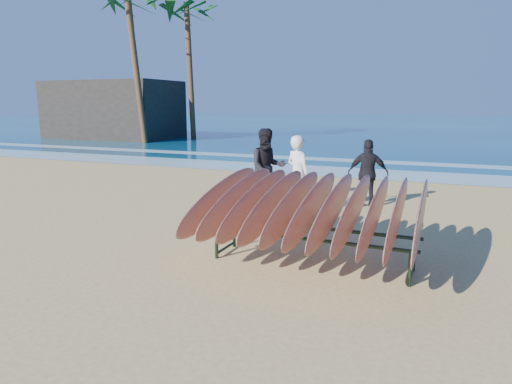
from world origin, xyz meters
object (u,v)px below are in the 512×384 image
(person_dark_b, at_px, (368,173))
(palm_left, at_px, (133,5))
(surfboard_rack, at_px, (312,208))
(palm_mid, at_px, (189,14))
(building, at_px, (114,110))
(person_dark_a, at_px, (267,167))
(person_white, at_px, (298,174))

(person_dark_b, height_order, palm_left, palm_left)
(surfboard_rack, height_order, palm_mid, palm_mid)
(surfboard_rack, distance_m, palm_left, 24.25)
(building, distance_m, palm_left, 8.15)
(building, xyz_separation_m, palm_left, (4.38, -3.03, 6.17))
(person_dark_b, xyz_separation_m, palm_left, (-15.92, 12.51, 7.35))
(person_dark_a, relative_size, person_dark_b, 1.15)
(person_dark_a, height_order, person_dark_b, person_dark_a)
(person_white, relative_size, person_dark_a, 0.94)
(person_dark_a, relative_size, palm_left, 0.21)
(person_dark_b, relative_size, palm_left, 0.18)
(person_dark_a, xyz_separation_m, palm_left, (-13.63, 13.26, 7.23))
(person_dark_b, distance_m, building, 25.59)
(person_dark_a, xyz_separation_m, person_dark_b, (2.29, 0.75, -0.12))
(person_white, relative_size, palm_mid, 0.19)
(surfboard_rack, xyz_separation_m, person_dark_a, (-2.15, 3.66, 0.03))
(person_dark_a, bearing_deg, palm_mid, 90.70)
(palm_left, bearing_deg, building, 145.37)
(surfboard_rack, relative_size, palm_left, 0.35)
(person_dark_a, distance_m, building, 24.31)
(palm_left, bearing_deg, person_dark_b, -38.17)
(person_dark_a, distance_m, palm_mid, 22.45)
(surfboard_rack, height_order, palm_left, palm_left)
(building, bearing_deg, person_white, -41.51)
(surfboard_rack, relative_size, person_dark_a, 1.72)
(person_white, bearing_deg, person_dark_b, -109.16)
(person_white, bearing_deg, palm_mid, -24.02)
(person_white, relative_size, building, 0.20)
(palm_mid, bearing_deg, surfboard_rack, -55.49)
(palm_mid, bearing_deg, person_white, -53.42)
(palm_left, bearing_deg, person_white, -43.34)
(person_white, height_order, palm_left, palm_left)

